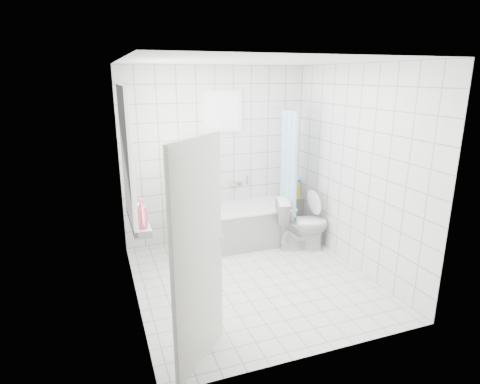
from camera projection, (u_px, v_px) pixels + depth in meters
name	position (u px, v px, depth m)	size (l,w,h in m)	color
ground	(253.00, 280.00, 5.00)	(3.00, 3.00, 0.00)	white
ceiling	(255.00, 61.00, 4.28)	(3.00, 3.00, 0.00)	white
wall_back	(216.00, 156.00, 5.99)	(2.80, 0.02, 2.60)	white
wall_front	(322.00, 221.00, 3.29)	(2.80, 0.02, 2.60)	white
wall_left	(129.00, 190.00, 4.18)	(0.02, 3.00, 2.60)	white
wall_right	(355.00, 170.00, 5.10)	(0.02, 3.00, 2.60)	white
window_left	(129.00, 156.00, 4.38)	(0.01, 0.90, 1.40)	white
window_back	(223.00, 112.00, 5.81)	(0.50, 0.01, 0.50)	white
window_sill	(138.00, 220.00, 4.60)	(0.18, 1.02, 0.08)	white
door	(198.00, 257.00, 3.33)	(0.04, 0.80, 2.00)	silver
bathtub	(237.00, 226.00, 6.00)	(1.60, 0.77, 0.58)	white
partition_wall	(180.00, 203.00, 5.54)	(0.15, 0.85, 1.50)	white
tiled_ledge	(293.00, 213.00, 6.59)	(0.40, 0.24, 0.55)	white
toilet	(302.00, 224.00, 5.82)	(0.42, 0.74, 0.76)	white
curtain_rod	(286.00, 108.00, 5.75)	(0.02, 0.02, 0.80)	silver
shower_curtain	(288.00, 171.00, 5.88)	(0.14, 0.48, 1.78)	#4DAFE3
tub_faucet	(236.00, 184.00, 6.18)	(0.18, 0.06, 0.06)	silver
sill_bottles	(140.00, 213.00, 4.32)	(0.17, 0.52, 0.32)	#34EDE3
ledge_bottles	(295.00, 190.00, 6.47)	(0.21, 0.17, 0.28)	#183DC0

